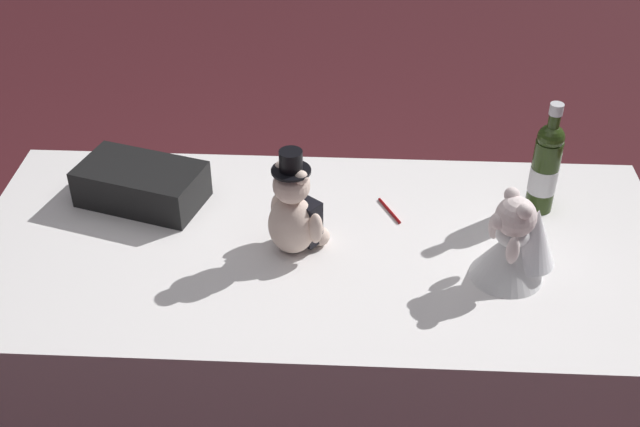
% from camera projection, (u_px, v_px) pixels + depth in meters
% --- Properties ---
extents(reception_table, '(1.86, 0.87, 0.80)m').
position_uv_depth(reception_table, '(320.00, 351.00, 2.39)').
color(reception_table, white).
rests_on(reception_table, ground_plane).
extents(teddy_bear_groom, '(0.16, 0.16, 0.30)m').
position_uv_depth(teddy_bear_groom, '(295.00, 213.00, 2.07)').
color(teddy_bear_groom, beige).
rests_on(teddy_bear_groom, reception_table).
extents(teddy_bear_bride, '(0.24, 0.20, 0.24)m').
position_uv_depth(teddy_bear_bride, '(517.00, 242.00, 2.00)').
color(teddy_bear_bride, white).
rests_on(teddy_bear_bride, reception_table).
extents(champagne_bottle, '(0.08, 0.08, 0.33)m').
position_uv_depth(champagne_bottle, '(545.00, 166.00, 2.21)').
color(champagne_bottle, '#273913').
rests_on(champagne_bottle, reception_table).
extents(signing_pen, '(0.06, 0.12, 0.01)m').
position_uv_depth(signing_pen, '(389.00, 210.00, 2.27)').
color(signing_pen, maroon).
rests_on(signing_pen, reception_table).
extents(gift_case_black, '(0.38, 0.28, 0.11)m').
position_uv_depth(gift_case_black, '(142.00, 184.00, 2.29)').
color(gift_case_black, black).
rests_on(gift_case_black, reception_table).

